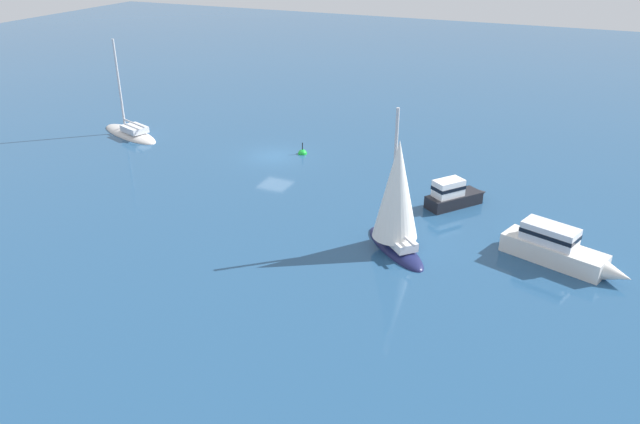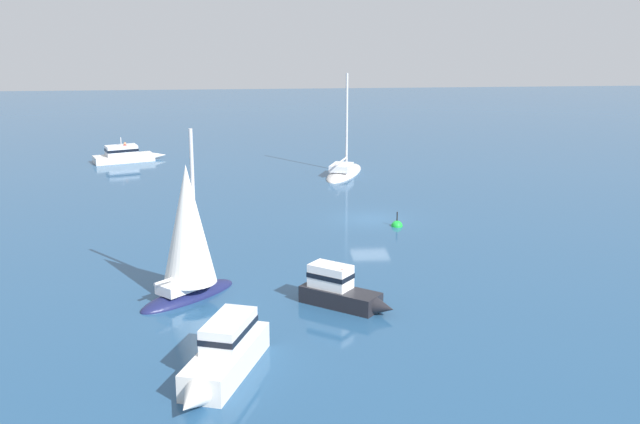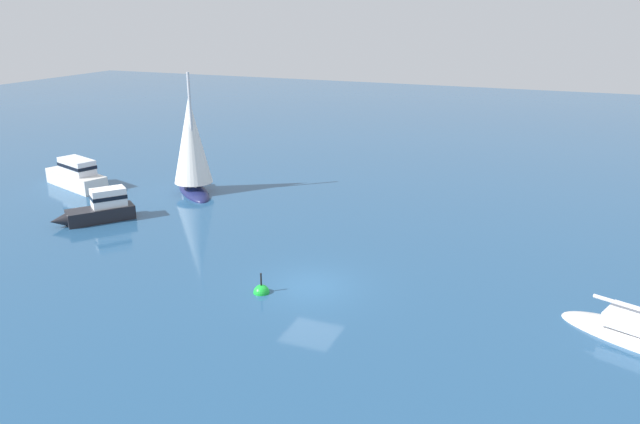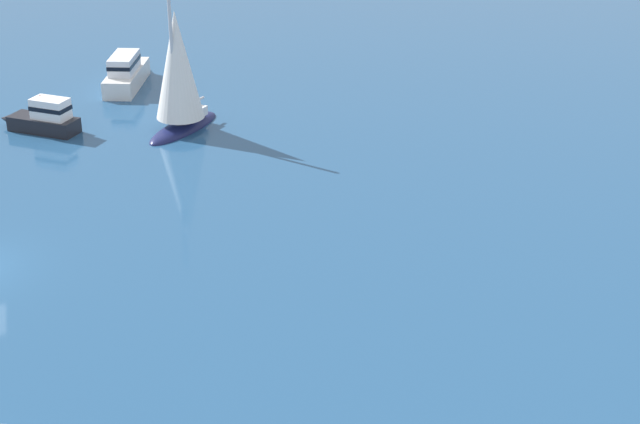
% 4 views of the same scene
% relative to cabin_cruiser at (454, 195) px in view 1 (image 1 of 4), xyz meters
% --- Properties ---
extents(ground_plane, '(160.00, 160.00, 0.00)m').
position_rel_cabin_cruiser_xyz_m(ground_plane, '(15.51, -3.66, -0.79)').
color(ground_plane, navy).
extents(cabin_cruiser, '(3.84, 4.53, 1.99)m').
position_rel_cabin_cruiser_xyz_m(cabin_cruiser, '(0.00, 0.00, 0.00)').
color(cabin_cruiser, black).
rests_on(cabin_cruiser, ground).
extents(sloop, '(5.39, 5.30, 8.82)m').
position_rel_cabin_cruiser_xyz_m(sloop, '(1.85, 7.30, 2.19)').
color(sloop, '#191E4C').
rests_on(sloop, ground).
extents(motor_cruiser, '(7.15, 3.64, 2.15)m').
position_rel_cabin_cruiser_xyz_m(motor_cruiser, '(-7.01, 5.30, 0.08)').
color(motor_cruiser, silver).
rests_on(motor_cruiser, ground).
extents(ketch, '(7.96, 4.80, 8.80)m').
position_rel_cabin_cruiser_xyz_m(ketch, '(29.92, -3.42, -0.64)').
color(ketch, silver).
rests_on(ketch, ground).
extents(channel_buoy, '(0.75, 0.75, 1.33)m').
position_rel_cabin_cruiser_xyz_m(channel_buoy, '(13.66, -5.13, -0.79)').
color(channel_buoy, green).
rests_on(channel_buoy, ground).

